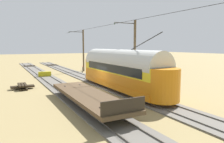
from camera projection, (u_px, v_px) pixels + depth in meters
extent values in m
plane|color=#937F51|center=(91.00, 90.00, 22.57)|extent=(220.00, 220.00, 0.00)
cube|color=#666059|center=(112.00, 87.00, 23.76)|extent=(2.80, 80.00, 0.10)
cube|color=#59544C|center=(107.00, 87.00, 23.41)|extent=(0.07, 80.00, 0.08)
cube|color=#59544C|center=(118.00, 86.00, 24.08)|extent=(0.07, 80.00, 0.08)
cube|color=#2D2316|center=(51.00, 65.00, 51.81)|extent=(2.50, 0.24, 0.08)
cube|color=#2D2316|center=(51.00, 65.00, 51.24)|extent=(2.50, 0.24, 0.08)
cube|color=#2D2316|center=(52.00, 65.00, 50.67)|extent=(2.50, 0.24, 0.08)
cube|color=#2D2316|center=(53.00, 65.00, 50.10)|extent=(2.50, 0.24, 0.08)
cube|color=#2D2316|center=(53.00, 66.00, 49.53)|extent=(2.50, 0.24, 0.08)
cube|color=#666059|center=(68.00, 92.00, 21.37)|extent=(2.80, 80.00, 0.10)
cube|color=#59544C|center=(61.00, 92.00, 21.03)|extent=(0.07, 80.00, 0.08)
cube|color=#59544C|center=(74.00, 90.00, 21.69)|extent=(0.07, 80.00, 0.08)
cube|color=#2D2316|center=(29.00, 66.00, 49.42)|extent=(2.50, 0.24, 0.08)
cube|color=#2D2316|center=(29.00, 66.00, 48.85)|extent=(2.50, 0.24, 0.08)
cube|color=#2D2316|center=(29.00, 66.00, 48.28)|extent=(2.50, 0.24, 0.08)
cube|color=#2D2316|center=(30.00, 66.00, 47.71)|extent=(2.50, 0.24, 0.08)
cube|color=#2D2316|center=(30.00, 67.00, 47.14)|extent=(2.50, 0.24, 0.08)
cube|color=orange|center=(121.00, 84.00, 22.10)|extent=(2.65, 13.12, 0.55)
cube|color=orange|center=(121.00, 77.00, 22.01)|extent=(2.55, 13.12, 0.95)
cube|color=yellow|center=(121.00, 67.00, 21.89)|extent=(2.55, 13.12, 1.05)
cylinder|color=silver|center=(121.00, 62.00, 21.83)|extent=(2.65, 12.86, 2.65)
cylinder|color=orange|center=(95.00, 69.00, 27.69)|extent=(2.55, 2.55, 2.55)
cylinder|color=orange|center=(163.00, 85.00, 16.27)|extent=(2.55, 2.55, 2.55)
cube|color=black|center=(92.00, 60.00, 28.56)|extent=(1.63, 0.08, 0.36)
cube|color=black|center=(92.00, 63.00, 28.63)|extent=(1.73, 0.06, 0.80)
cube|color=black|center=(131.00, 67.00, 22.49)|extent=(0.04, 11.02, 0.80)
cube|color=black|center=(109.00, 68.00, 21.29)|extent=(0.04, 11.02, 0.80)
cylinder|color=silver|center=(92.00, 70.00, 28.82)|extent=(0.24, 0.06, 0.24)
cube|color=gray|center=(92.00, 76.00, 28.88)|extent=(1.94, 0.12, 0.20)
cylinder|color=black|center=(145.00, 42.00, 17.98)|extent=(0.07, 4.31, 1.48)
cylinder|color=black|center=(108.00, 79.00, 26.13)|extent=(0.10, 0.76, 0.76)
cylinder|color=black|center=(98.00, 80.00, 25.47)|extent=(0.10, 0.76, 0.76)
cylinder|color=black|center=(151.00, 92.00, 18.77)|extent=(0.10, 0.76, 0.76)
cylinder|color=black|center=(138.00, 94.00, 18.10)|extent=(0.10, 0.76, 0.76)
cube|color=brown|center=(88.00, 95.00, 16.40)|extent=(2.80, 11.14, 0.25)
cube|color=#33281E|center=(124.00, 106.00, 11.63)|extent=(2.80, 0.10, 0.80)
cylinder|color=black|center=(101.00, 114.00, 12.68)|extent=(0.10, 0.84, 0.84)
cylinder|color=black|center=(121.00, 111.00, 13.35)|extent=(0.10, 0.84, 0.84)
cylinder|color=black|center=(65.00, 90.00, 19.52)|extent=(0.10, 0.84, 0.84)
cylinder|color=black|center=(80.00, 89.00, 20.18)|extent=(0.10, 0.84, 0.84)
cylinder|color=#4C3D28|center=(83.00, 51.00, 38.74)|extent=(0.28, 0.28, 7.55)
cylinder|color=#2D2D2D|center=(76.00, 32.00, 37.72)|extent=(2.63, 0.10, 0.10)
sphere|color=#334733|center=(69.00, 32.00, 37.13)|extent=(0.16, 0.16, 0.16)
cylinder|color=#4C3D28|center=(135.00, 54.00, 24.11)|extent=(0.28, 0.28, 7.55)
cylinder|color=#2D2D2D|center=(125.00, 23.00, 23.10)|extent=(2.63, 0.10, 0.10)
sphere|color=#334733|center=(115.00, 24.00, 22.50)|extent=(0.16, 0.16, 0.16)
cylinder|color=black|center=(115.00, 24.00, 22.50)|extent=(0.03, 37.36, 0.03)
cylinder|color=black|center=(76.00, 32.00, 37.72)|extent=(2.63, 0.02, 0.02)
cylinder|color=black|center=(83.00, 70.00, 36.24)|extent=(0.08, 0.08, 1.10)
cylinder|color=red|center=(82.00, 66.00, 36.16)|extent=(0.30, 0.30, 0.03)
cylinder|color=#262626|center=(82.00, 71.00, 36.18)|extent=(0.33, 0.04, 0.54)
cube|color=#2D2316|center=(26.00, 88.00, 23.17)|extent=(0.24, 2.40, 0.18)
cube|color=#2D2316|center=(23.00, 88.00, 23.03)|extent=(0.24, 2.40, 0.18)
cube|color=#2D2316|center=(20.00, 88.00, 22.89)|extent=(0.24, 2.40, 0.18)
cube|color=#2D2316|center=(22.00, 86.00, 23.27)|extent=(2.40, 0.24, 0.18)
cube|color=#2D2316|center=(22.00, 87.00, 23.01)|extent=(2.40, 0.24, 0.18)
cube|color=#2D2316|center=(23.00, 87.00, 22.75)|extent=(2.40, 0.24, 0.18)
cube|color=#2D2316|center=(25.00, 85.00, 23.13)|extent=(0.24, 2.40, 0.18)
cube|color=#2D2316|center=(22.00, 85.00, 22.99)|extent=(0.24, 2.40, 0.18)
cube|color=#2D2316|center=(19.00, 85.00, 22.85)|extent=(0.24, 2.40, 0.18)
cube|color=#B2A519|center=(45.00, 74.00, 31.94)|extent=(1.80, 0.60, 0.80)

